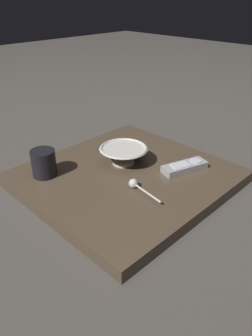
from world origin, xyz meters
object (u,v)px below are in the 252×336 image
Objects in this scene: teaspoon at (135,185)px; tv_remote_near at (185,167)px; cereal_bowl at (124,154)px; coffee_mug at (44,163)px.

teaspoon is 0.83× the size of tv_remote_near.
cereal_bowl is at bearing -122.38° from teaspoon.
cereal_bowl is 1.00× the size of tv_remote_near.
tv_remote_near is at bearing 169.68° from teaspoon.
tv_remote_near is at bearing 138.97° from coffee_mug.
teaspoon is at bearing 57.62° from cereal_bowl.
cereal_bowl is 1.20× the size of teaspoon.
cereal_bowl is at bearing 152.74° from coffee_mug.
tv_remote_near is (-0.19, 0.03, -0.00)m from teaspoon.
tv_remote_near is (-0.10, 0.17, -0.02)m from cereal_bowl.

